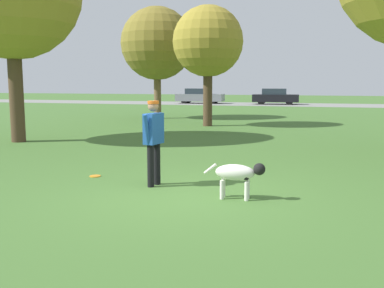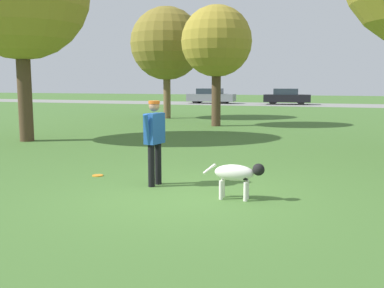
{
  "view_description": "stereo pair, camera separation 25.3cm",
  "coord_description": "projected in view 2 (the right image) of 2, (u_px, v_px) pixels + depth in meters",
  "views": [
    {
      "loc": [
        2.3,
        -7.56,
        2.04
      ],
      "look_at": [
        0.13,
        0.3,
        0.9
      ],
      "focal_mm": 42.0,
      "sensor_mm": 36.0,
      "label": 1
    },
    {
      "loc": [
        2.54,
        -7.49,
        2.04
      ],
      "look_at": [
        0.13,
        0.3,
        0.9
      ],
      "focal_mm": 42.0,
      "sensor_mm": 36.0,
      "label": 2
    }
  ],
  "objects": [
    {
      "name": "parked_car_grey",
      "position": [
        211.0,
        96.0,
        41.46
      ],
      "size": [
        4.38,
        1.73,
        1.38
      ],
      "rotation": [
        0.0,
        0.0,
        0.01
      ],
      "color": "slate",
      "rests_on": "ground_plane"
    },
    {
      "name": "dog",
      "position": [
        238.0,
        174.0,
        7.76
      ],
      "size": [
        1.08,
        0.29,
        0.65
      ],
      "rotation": [
        0.0,
        0.0,
        0.02
      ],
      "color": "silver",
      "rests_on": "ground_plane"
    },
    {
      "name": "parked_car_black",
      "position": [
        287.0,
        97.0,
        39.52
      ],
      "size": [
        4.09,
        1.85,
        1.4
      ],
      "rotation": [
        0.0,
        0.0,
        0.05
      ],
      "color": "black",
      "rests_on": "ground_plane"
    },
    {
      "name": "tree_far_left",
      "position": [
        167.0,
        44.0,
        24.4
      ],
      "size": [
        3.94,
        3.94,
        6.05
      ],
      "color": "brown",
      "rests_on": "ground_plane"
    },
    {
      "name": "frisbee",
      "position": [
        98.0,
        175.0,
        9.77
      ],
      "size": [
        0.24,
        0.24,
        0.02
      ],
      "color": "orange",
      "rests_on": "ground_plane"
    },
    {
      "name": "far_road_strip",
      "position": [
        300.0,
        105.0,
        39.06
      ],
      "size": [
        120.0,
        6.0,
        0.01
      ],
      "color": "gray",
      "rests_on": "ground_plane"
    },
    {
      "name": "ground_plane",
      "position": [
        180.0,
        195.0,
        8.11
      ],
      "size": [
        120.0,
        120.0,
        0.0
      ],
      "primitive_type": "plane",
      "color": "#426B2D"
    },
    {
      "name": "person",
      "position": [
        154.0,
        135.0,
        8.75
      ],
      "size": [
        0.3,
        0.71,
        1.67
      ],
      "rotation": [
        0.0,
        0.0,
        1.38
      ],
      "color": "black",
      "rests_on": "ground_plane"
    },
    {
      "name": "tree_mid_center",
      "position": [
        217.0,
        42.0,
        20.14
      ],
      "size": [
        3.19,
        3.19,
        5.42
      ],
      "color": "#4C3826",
      "rests_on": "ground_plane"
    }
  ]
}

